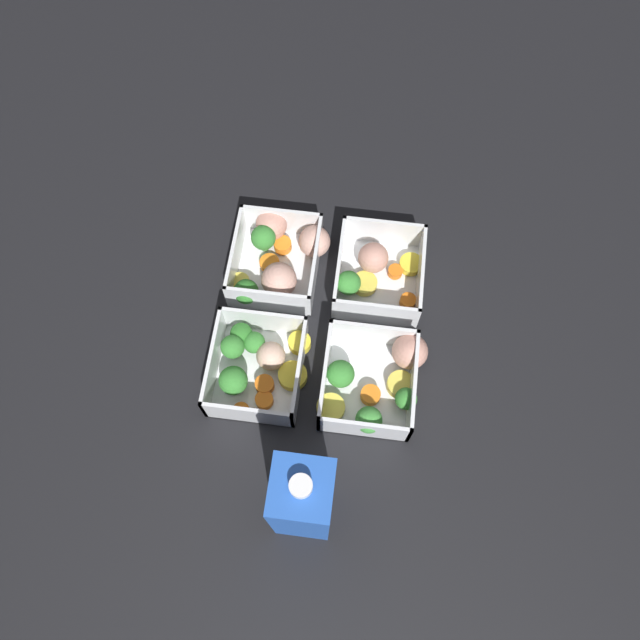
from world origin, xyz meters
TOP-DOWN VIEW (x-y plane):
  - ground_plane at (0.00, 0.00)m, footprint 4.00×4.00m
  - container_near_left at (-0.09, -0.07)m, footprint 0.16×0.15m
  - container_near_right at (0.08, -0.08)m, footprint 0.14×0.14m
  - container_far_left at (-0.09, 0.07)m, footprint 0.14×0.13m
  - container_far_right at (0.08, 0.09)m, footprint 0.15×0.16m
  - juice_carton at (0.26, 0.01)m, footprint 0.07×0.07m

SIDE VIEW (x-z plane):
  - ground_plane at x=0.00m, z-range 0.00..0.00m
  - container_far_left at x=-0.09m, z-range -0.01..0.05m
  - container_near_right at x=0.08m, z-range -0.01..0.05m
  - container_far_right at x=0.08m, z-range 0.00..0.05m
  - container_near_left at x=-0.09m, z-range 0.00..0.05m
  - juice_carton at x=0.26m, z-range -0.01..0.20m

